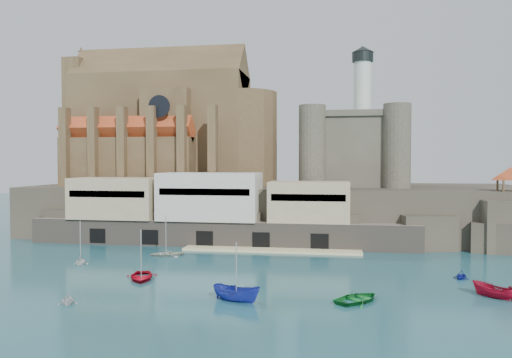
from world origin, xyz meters
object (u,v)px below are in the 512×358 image
object	(u,v)px
castle_keep	(353,146)
boat_0	(141,279)
boat_1	(68,304)
boat_2	(236,301)
pavilion	(511,175)
church	(169,130)

from	to	relation	value
castle_keep	boat_0	world-z (taller)	castle_keep
boat_1	boat_2	world-z (taller)	boat_2
castle_keep	boat_0	xyz separation A→B (m)	(-27.96, -45.58, -18.31)
pavilion	boat_0	world-z (taller)	pavilion
castle_keep	boat_1	size ratio (longest dim) A/B	10.45
pavilion	church	bearing A→B (deg)	166.52
boat_2	castle_keep	bearing A→B (deg)	2.64
boat_1	boat_2	bearing A→B (deg)	-10.27
castle_keep	boat_1	bearing A→B (deg)	-118.67
pavilion	boat_1	size ratio (longest dim) A/B	2.28
church	boat_1	size ratio (longest dim) A/B	16.77
boat_1	boat_2	xyz separation A→B (m)	(17.44, 3.80, 0.00)
castle_keep	boat_0	distance (m)	56.52
pavilion	boat_2	xyz separation A→B (m)	(-39.83, -38.46, -12.73)
boat_1	church	bearing A→B (deg)	76.12
church	boat_2	world-z (taller)	church
castle_keep	boat_2	size ratio (longest dim) A/B	5.18
pavilion	boat_2	size ratio (longest dim) A/B	1.13
church	castle_keep	xyz separation A→B (m)	(40.21, -0.78, -3.81)
church	boat_0	world-z (taller)	church
boat_1	boat_0	bearing A→B (deg)	51.40
church	boat_0	size ratio (longest dim) A/B	7.86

